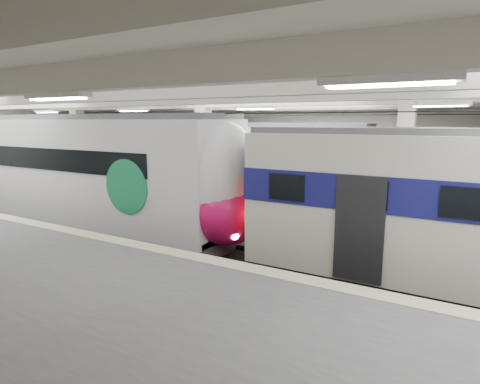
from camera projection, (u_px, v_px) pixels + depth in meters
The scene contains 3 objects.
station_hall at pixel (194, 164), 11.53m from camera, with size 36.00×24.00×5.75m.
modern_emu at pixel (110, 176), 15.85m from camera, with size 14.77×3.05×4.72m.
far_train at pixel (225, 167), 19.59m from camera, with size 13.78×3.42×4.38m.
Camera 1 is at (6.93, -11.00, 4.48)m, focal length 30.00 mm.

